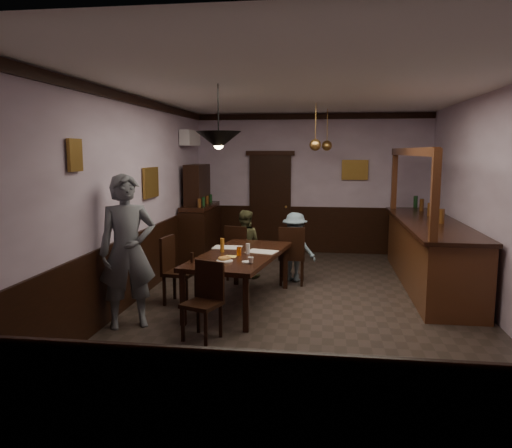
% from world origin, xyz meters
% --- Properties ---
extents(room, '(5.01, 8.01, 3.01)m').
position_xyz_m(room, '(0.00, 0.00, 1.50)').
color(room, '#2D2621').
rests_on(room, ground).
extents(dining_table, '(1.34, 2.33, 0.75)m').
position_xyz_m(dining_table, '(-0.90, 0.05, 0.69)').
color(dining_table, black).
rests_on(dining_table, ground).
extents(chair_far_left, '(0.52, 0.52, 0.95)m').
position_xyz_m(chair_far_left, '(-1.15, 1.38, 0.52)').
color(chair_far_left, black).
rests_on(chair_far_left, ground).
extents(chair_far_right, '(0.43, 0.43, 0.98)m').
position_xyz_m(chair_far_right, '(-0.24, 1.23, 0.53)').
color(chair_far_right, black).
rests_on(chair_far_right, ground).
extents(chair_near, '(0.50, 0.50, 0.91)m').
position_xyz_m(chair_near, '(-1.10, -1.26, 0.50)').
color(chair_near, black).
rests_on(chair_near, ground).
extents(chair_side, '(0.48, 0.48, 0.98)m').
position_xyz_m(chair_side, '(-1.85, -0.00, 0.54)').
color(chair_side, black).
rests_on(chair_side, ground).
extents(person_standing, '(0.83, 0.73, 1.92)m').
position_xyz_m(person_standing, '(-2.14, -1.02, 0.96)').
color(person_standing, slate).
rests_on(person_standing, ground).
extents(person_seated_left, '(0.64, 0.53, 1.19)m').
position_xyz_m(person_seated_left, '(-1.10, 1.65, 0.59)').
color(person_seated_left, '#4B4C2D').
rests_on(person_seated_left, ground).
extents(person_seated_right, '(0.87, 0.72, 1.17)m').
position_xyz_m(person_seated_right, '(-0.21, 1.51, 0.59)').
color(person_seated_right, slate).
rests_on(person_seated_right, ground).
extents(newspaper_left, '(0.43, 0.31, 0.01)m').
position_xyz_m(newspaper_left, '(-1.17, 0.46, 0.75)').
color(newspaper_left, silver).
rests_on(newspaper_left, dining_table).
extents(newspaper_right, '(0.48, 0.40, 0.01)m').
position_xyz_m(newspaper_right, '(-0.61, 0.20, 0.75)').
color(newspaper_right, silver).
rests_on(newspaper_right, dining_table).
extents(napkin, '(0.17, 0.17, 0.00)m').
position_xyz_m(napkin, '(-1.00, -0.18, 0.75)').
color(napkin, '#FEDB5D').
rests_on(napkin, dining_table).
extents(saucer, '(0.15, 0.15, 0.01)m').
position_xyz_m(saucer, '(-0.71, -0.50, 0.76)').
color(saucer, white).
rests_on(saucer, dining_table).
extents(coffee_cup, '(0.09, 0.09, 0.07)m').
position_xyz_m(coffee_cup, '(-0.66, -0.57, 0.80)').
color(coffee_cup, white).
rests_on(coffee_cup, saucer).
extents(pastry_plate, '(0.22, 0.22, 0.01)m').
position_xyz_m(pastry_plate, '(-1.02, -0.49, 0.76)').
color(pastry_plate, white).
rests_on(pastry_plate, dining_table).
extents(pastry_ring_a, '(0.13, 0.13, 0.04)m').
position_xyz_m(pastry_ring_a, '(-1.05, -0.47, 0.79)').
color(pastry_ring_a, '#C68C47').
rests_on(pastry_ring_a, pastry_plate).
extents(pastry_ring_b, '(0.13, 0.13, 0.04)m').
position_xyz_m(pastry_ring_b, '(-1.01, -0.42, 0.79)').
color(pastry_ring_b, '#C68C47').
rests_on(pastry_ring_b, pastry_plate).
extents(soda_can, '(0.07, 0.07, 0.12)m').
position_xyz_m(soda_can, '(-0.90, -0.08, 0.81)').
color(soda_can, orange).
rests_on(soda_can, dining_table).
extents(beer_glass, '(0.06, 0.06, 0.20)m').
position_xyz_m(beer_glass, '(-1.18, 0.12, 0.85)').
color(beer_glass, '#BF721E').
rests_on(beer_glass, dining_table).
extents(water_glass, '(0.06, 0.06, 0.15)m').
position_xyz_m(water_glass, '(-0.79, 0.03, 0.82)').
color(water_glass, silver).
rests_on(water_glass, dining_table).
extents(pepper_mill, '(0.04, 0.04, 0.14)m').
position_xyz_m(pepper_mill, '(-1.42, -0.63, 0.82)').
color(pepper_mill, black).
rests_on(pepper_mill, dining_table).
extents(sideboard, '(0.52, 1.46, 1.93)m').
position_xyz_m(sideboard, '(-2.21, 2.89, 0.77)').
color(sideboard, black).
rests_on(sideboard, ground).
extents(bar_counter, '(0.93, 4.00, 2.24)m').
position_xyz_m(bar_counter, '(1.99, 1.51, 0.57)').
color(bar_counter, '#482813').
rests_on(bar_counter, ground).
extents(door_back, '(0.90, 0.06, 2.10)m').
position_xyz_m(door_back, '(-0.90, 3.95, 1.05)').
color(door_back, black).
rests_on(door_back, ground).
extents(ac_unit, '(0.20, 0.85, 0.30)m').
position_xyz_m(ac_unit, '(-2.38, 2.90, 2.45)').
color(ac_unit, white).
rests_on(ac_unit, ground).
extents(picture_left_small, '(0.04, 0.28, 0.36)m').
position_xyz_m(picture_left_small, '(-2.46, -1.60, 2.15)').
color(picture_left_small, olive).
rests_on(picture_left_small, ground).
extents(picture_left_large, '(0.04, 0.62, 0.48)m').
position_xyz_m(picture_left_large, '(-2.46, 0.80, 1.70)').
color(picture_left_large, olive).
rests_on(picture_left_large, ground).
extents(picture_back, '(0.55, 0.04, 0.42)m').
position_xyz_m(picture_back, '(0.90, 3.96, 1.80)').
color(picture_back, olive).
rests_on(picture_back, ground).
extents(pendant_iron, '(0.56, 0.56, 0.79)m').
position_xyz_m(pendant_iron, '(-1.03, -0.74, 2.32)').
color(pendant_iron, black).
rests_on(pendant_iron, ground).
extents(pendant_brass_mid, '(0.20, 0.20, 0.81)m').
position_xyz_m(pendant_brass_mid, '(0.10, 1.86, 2.30)').
color(pendant_brass_mid, '#BF8C3F').
rests_on(pendant_brass_mid, ground).
extents(pendant_brass_far, '(0.20, 0.20, 0.81)m').
position_xyz_m(pendant_brass_far, '(0.30, 3.11, 2.30)').
color(pendant_brass_far, '#BF8C3F').
rests_on(pendant_brass_far, ground).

